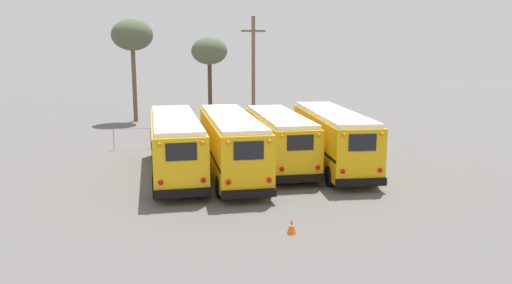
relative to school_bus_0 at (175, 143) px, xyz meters
name	(u,v)px	position (x,y,z in m)	size (l,w,h in m)	color
ground_plane	(255,169)	(4.30, 0.54, -1.70)	(160.00, 160.00, 0.00)	#5B5956
school_bus_0	(175,143)	(0.00, 0.00, 0.00)	(2.94, 10.87, 3.11)	yellow
school_bus_1	(231,143)	(2.87, -0.55, 0.03)	(2.73, 10.67, 3.18)	#EAAA0F
school_bus_2	(279,138)	(5.73, 0.95, -0.07)	(2.54, 9.39, 2.99)	yellow
school_bus_3	(332,137)	(8.60, 0.24, 0.03)	(2.83, 10.33, 3.18)	#EAAA0F
utility_pole	(253,75)	(5.89, 11.30, 2.91)	(1.80, 0.27, 8.89)	brown
bare_tree_0	(132,36)	(-3.57, 20.28, 5.89)	(3.66, 3.66, 9.08)	brown
bare_tree_1	(209,52)	(2.88, 15.12, 4.53)	(2.91, 2.91, 7.44)	#473323
fence_line	(240,132)	(4.30, 7.16, -0.72)	(16.66, 0.06, 1.42)	#939399
traffic_cone	(292,226)	(4.10, -9.23, -1.43)	(0.36, 0.36, 0.55)	orange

